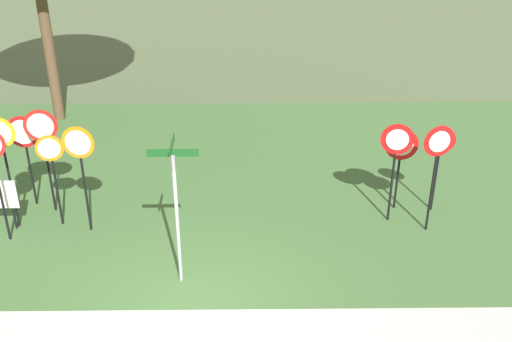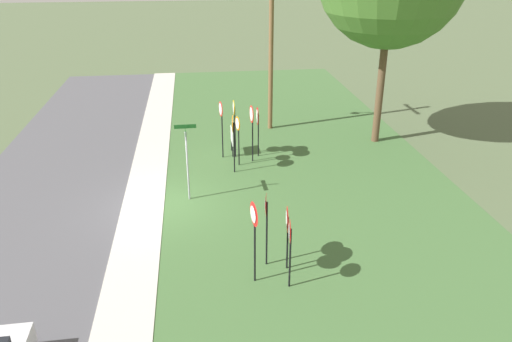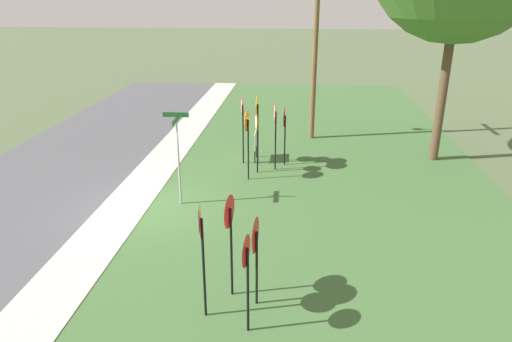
% 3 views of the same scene
% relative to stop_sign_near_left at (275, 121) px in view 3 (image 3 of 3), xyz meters
% --- Properties ---
extents(ground_plane, '(160.00, 160.00, 0.00)m').
position_rel_stop_sign_near_left_xyz_m(ground_plane, '(3.84, -3.87, -1.99)').
color(ground_plane, '#4C5B3D').
extents(road_asphalt, '(44.00, 6.40, 0.01)m').
position_rel_stop_sign_near_left_xyz_m(road_asphalt, '(3.84, -8.67, -1.98)').
color(road_asphalt, '#4C4C51').
rests_on(road_asphalt, ground_plane).
extents(sidewalk_strip, '(44.00, 1.60, 0.06)m').
position_rel_stop_sign_near_left_xyz_m(sidewalk_strip, '(3.84, -4.67, -1.96)').
color(sidewalk_strip, '#BCB7AD').
rests_on(sidewalk_strip, ground_plane).
extents(grass_median, '(44.00, 12.00, 0.04)m').
position_rel_stop_sign_near_left_xyz_m(grass_median, '(3.84, 2.13, -1.97)').
color(grass_median, '#3D6033').
rests_on(grass_median, ground_plane).
extents(stop_sign_near_left, '(0.78, 0.12, 2.66)m').
position_rel_stop_sign_near_left_xyz_m(stop_sign_near_left, '(0.00, 0.00, 0.00)').
color(stop_sign_near_left, black).
rests_on(stop_sign_near_left, grass_median).
extents(stop_sign_near_right, '(0.61, 0.15, 2.29)m').
position_rel_stop_sign_near_left_xyz_m(stop_sign_near_right, '(0.37, -0.66, -0.31)').
color(stop_sign_near_right, black).
rests_on(stop_sign_near_right, grass_median).
extents(stop_sign_far_left, '(0.70, 0.09, 2.74)m').
position_rel_stop_sign_near_left_xyz_m(stop_sign_far_left, '(-0.64, -0.74, 0.04)').
color(stop_sign_far_left, black).
rests_on(stop_sign_far_left, grass_median).
extents(stop_sign_far_center, '(0.79, 0.09, 2.38)m').
position_rel_stop_sign_near_left_xyz_m(stop_sign_far_center, '(-0.58, 0.34, -0.22)').
color(stop_sign_far_center, black).
rests_on(stop_sign_far_center, grass_median).
extents(stop_sign_far_right, '(0.67, 0.13, 2.70)m').
position_rel_stop_sign_near_left_xyz_m(stop_sign_far_right, '(-0.63, -1.33, 0.00)').
color(stop_sign_far_right, black).
rests_on(stop_sign_far_right, grass_median).
extents(stop_sign_center_tall, '(0.74, 0.12, 2.60)m').
position_rel_stop_sign_near_left_xyz_m(stop_sign_center_tall, '(1.11, -0.94, -0.05)').
color(stop_sign_center_tall, black).
rests_on(stop_sign_center_tall, grass_median).
extents(yield_sign_near_left, '(0.66, 0.13, 2.20)m').
position_rel_stop_sign_near_left_xyz_m(yield_sign_near_left, '(9.38, -0.07, -0.32)').
color(yield_sign_near_left, black).
rests_on(yield_sign_near_left, grass_median).
extents(yield_sign_near_right, '(0.75, 0.15, 2.49)m').
position_rel_stop_sign_near_left_xyz_m(yield_sign_near_right, '(8.19, -0.57, -0.09)').
color(yield_sign_near_right, black).
rests_on(yield_sign_near_right, grass_median).
extents(yield_sign_far_left, '(0.72, 0.16, 2.62)m').
position_rel_stop_sign_near_left_xyz_m(yield_sign_far_left, '(8.99, -1.03, 0.01)').
color(yield_sign_far_left, black).
rests_on(yield_sign_far_left, grass_median).
extents(yield_sign_far_right, '(0.79, 0.13, 2.12)m').
position_rel_stop_sign_near_left_xyz_m(yield_sign_far_right, '(8.48, 0.02, -0.38)').
color(yield_sign_far_right, black).
rests_on(yield_sign_far_right, grass_median).
extents(street_name_post, '(0.96, 0.82, 3.08)m').
position_rel_stop_sign_near_left_xyz_m(street_name_post, '(3.44, -2.89, -0.12)').
color(street_name_post, '#9EA0A8').
rests_on(street_name_post, grass_median).
extents(utility_pole, '(2.10, 2.37, 9.49)m').
position_rel_stop_sign_near_left_xyz_m(utility_pole, '(-4.44, 1.39, 3.15)').
color(utility_pole, brown).
rests_on(utility_pole, grass_median).
extents(notice_board, '(1.10, 0.05, 1.25)m').
position_rel_stop_sign_near_left_xyz_m(notice_board, '(-1.04, -0.83, -1.12)').
color(notice_board, black).
rests_on(notice_board, grass_median).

